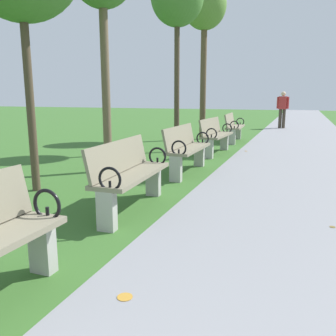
# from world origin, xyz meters

# --- Properties ---
(paved_walkway) EXTENTS (3.10, 44.00, 0.02)m
(paved_walkway) POSITION_xyz_m (1.55, 18.00, 0.01)
(paved_walkway) COLOR gray
(paved_walkway) RESTS_ON ground
(park_bench_3) EXTENTS (0.54, 1.62, 0.90)m
(park_bench_3) POSITION_xyz_m (-0.50, 5.05, 0.49)
(park_bench_3) COLOR gray
(park_bench_3) RESTS_ON ground
(park_bench_4) EXTENTS (0.48, 1.60, 0.90)m
(park_bench_4) POSITION_xyz_m (-0.50, 7.46, 0.49)
(park_bench_4) COLOR gray
(park_bench_4) RESTS_ON ground
(park_bench_5) EXTENTS (0.54, 1.62, 0.90)m
(park_bench_5) POSITION_xyz_m (-0.50, 9.92, 0.49)
(park_bench_5) COLOR gray
(park_bench_5) RESTS_ON ground
(park_bench_6) EXTENTS (0.54, 1.62, 0.90)m
(park_bench_6) POSITION_xyz_m (-0.50, 12.53, 0.49)
(park_bench_6) COLOR gray
(park_bench_6) RESTS_ON ground
(tree_4) EXTENTS (1.39, 1.39, 5.06)m
(tree_4) POSITION_xyz_m (-1.63, 12.84, 4.18)
(tree_4) COLOR brown
(tree_4) RESTS_ON ground
(pedestrian_walking) EXTENTS (0.53, 0.26, 1.62)m
(pedestrian_walking) POSITION_xyz_m (0.70, 17.95, 0.93)
(pedestrian_walking) COLOR #3D3328
(pedestrian_walking) RESTS_ON paved_walkway
(scattered_leaves) EXTENTS (4.12, 15.19, 0.02)m
(scattered_leaves) POSITION_xyz_m (-0.29, 5.01, 0.01)
(scattered_leaves) COLOR #BC842D
(scattered_leaves) RESTS_ON ground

